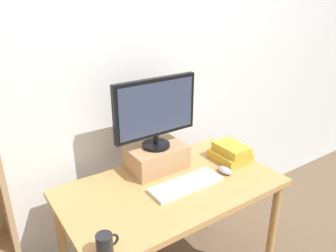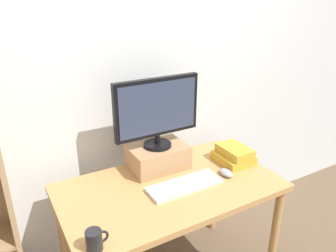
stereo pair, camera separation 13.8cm
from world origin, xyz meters
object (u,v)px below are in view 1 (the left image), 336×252
computer_mouse (225,170)px  coffee_mug (105,244)px  desk (171,198)px  computer_monitor (156,111)px  riser_box (156,157)px  book_stack (231,153)px  keyboard (186,184)px

computer_mouse → coffee_mug: (-0.89, -0.20, 0.03)m
desk → computer_mouse: computer_mouse is taller
coffee_mug → computer_monitor: bearing=40.9°
desk → computer_mouse: bearing=-12.2°
computer_mouse → coffee_mug: coffee_mug is taller
riser_box → book_stack: size_ratio=1.52×
riser_box → coffee_mug: riser_box is taller
desk → coffee_mug: coffee_mug is taller
desk → coffee_mug: (-0.54, -0.28, 0.14)m
computer_monitor → keyboard: bearing=-84.5°
book_stack → coffee_mug: size_ratio=2.25×
riser_box → keyboard: size_ratio=0.81×
riser_box → computer_mouse: size_ratio=3.42×
desk → book_stack: book_stack is taller
riser_box → keyboard: 0.29m
riser_box → keyboard: bearing=-84.5°
keyboard → book_stack: 0.45m
computer_mouse → computer_monitor: bearing=136.8°
computer_monitor → book_stack: size_ratio=2.33×
computer_monitor → book_stack: computer_monitor is taller
keyboard → riser_box: bearing=95.5°
desk → coffee_mug: size_ratio=12.19×
riser_box → coffee_mug: 0.76m
computer_monitor → riser_box: bearing=90.0°
keyboard → book_stack: size_ratio=1.89×
riser_box → book_stack: (0.46, -0.19, -0.02)m
computer_monitor → coffee_mug: bearing=-139.1°
computer_mouse → book_stack: 0.19m
riser_box → computer_monitor: size_ratio=0.65×
computer_monitor → book_stack: 0.60m
coffee_mug → keyboard: bearing=20.2°
riser_box → keyboard: riser_box is taller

